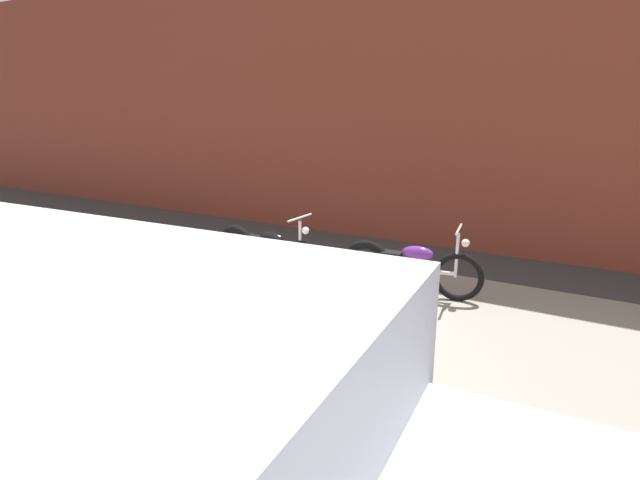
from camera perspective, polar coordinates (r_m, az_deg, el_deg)
name	(u,v)px	position (r m, az deg, el deg)	size (l,w,h in m)	color
ground_plane	(203,332)	(6.19, -13.14, -10.22)	(80.00, 80.00, 0.00)	#38383A
sidewalk_slab	(284,286)	(7.46, -4.14, -5.30)	(36.00, 3.50, 0.01)	gray
brick_building_wall	(379,100)	(10.04, 6.73, 15.54)	(36.00, 0.50, 5.35)	brown
motorcycle_black	(260,250)	(7.92, -6.80, -1.11)	(2.01, 0.58, 1.03)	black
motorcycle_purple	(400,266)	(7.17, 9.07, -2.98)	(2.00, 0.58, 1.03)	black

